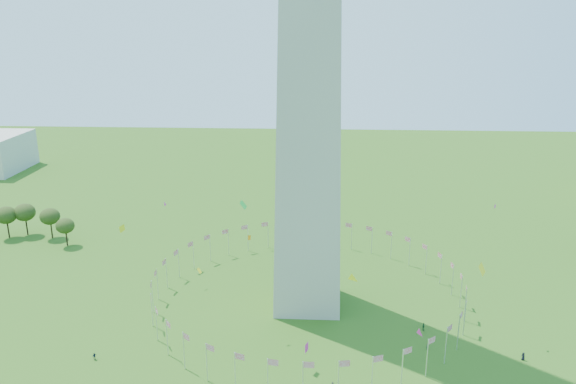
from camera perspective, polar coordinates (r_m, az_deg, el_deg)
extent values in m
cylinder|color=silver|center=(154.65, 17.17, -9.67)|extent=(0.24, 0.24, 9.00)
cylinder|color=silver|center=(160.56, 16.38, -8.57)|extent=(0.24, 0.24, 9.00)
cylinder|color=silver|center=(166.10, 15.26, -7.59)|extent=(0.24, 0.24, 9.00)
cylinder|color=silver|center=(171.15, 13.87, -6.72)|extent=(0.24, 0.24, 9.00)
cylinder|color=silver|center=(175.61, 12.25, -5.98)|extent=(0.24, 0.24, 9.00)
cylinder|color=silver|center=(179.39, 10.45, -5.37)|extent=(0.24, 0.24, 9.00)
cylinder|color=silver|center=(182.42, 8.52, -4.88)|extent=(0.24, 0.24, 9.00)
cylinder|color=silver|center=(184.65, 6.48, -4.52)|extent=(0.24, 0.24, 9.00)
cylinder|color=silver|center=(186.03, 4.37, -4.29)|extent=(0.24, 0.24, 9.00)
cylinder|color=silver|center=(186.55, 2.23, -4.19)|extent=(0.24, 0.24, 9.00)
cylinder|color=silver|center=(186.19, 0.08, -4.22)|extent=(0.24, 0.24, 9.00)
cylinder|color=silver|center=(184.97, -2.04, -4.38)|extent=(0.24, 0.24, 9.00)
cylinder|color=silver|center=(182.90, -4.10, -4.67)|extent=(0.24, 0.24, 9.00)
cylinder|color=silver|center=(180.02, -6.06, -5.09)|extent=(0.24, 0.24, 9.00)
cylinder|color=silver|center=(176.38, -7.90, -5.64)|extent=(0.24, 0.24, 9.00)
cylinder|color=silver|center=(172.04, -9.57, -6.32)|extent=(0.24, 0.24, 9.00)
cylinder|color=silver|center=(167.09, -11.03, -7.13)|extent=(0.24, 0.24, 9.00)
cylinder|color=silver|center=(161.63, -12.23, -8.07)|extent=(0.24, 0.24, 9.00)
cylinder|color=silver|center=(155.78, -13.10, -9.13)|extent=(0.24, 0.24, 9.00)
cylinder|color=silver|center=(149.68, -13.61, -10.30)|extent=(0.24, 0.24, 9.00)
cylinder|color=silver|center=(143.50, -13.66, -11.56)|extent=(0.24, 0.24, 9.00)
cylinder|color=silver|center=(137.43, -13.21, -12.89)|extent=(0.24, 0.24, 9.00)
cylinder|color=silver|center=(131.69, -12.18, -14.24)|extent=(0.24, 0.24, 9.00)
cylinder|color=silver|center=(126.49, -10.53, -15.55)|extent=(0.24, 0.24, 9.00)
cylinder|color=silver|center=(122.08, -8.25, -16.75)|extent=(0.24, 0.24, 9.00)
cylinder|color=silver|center=(118.69, -5.39, -17.73)|extent=(0.24, 0.24, 9.00)
cylinder|color=silver|center=(116.51, -2.07, -18.40)|extent=(0.24, 0.24, 9.00)
cylinder|color=silver|center=(115.68, 1.52, -18.69)|extent=(0.24, 0.24, 9.00)
cylinder|color=silver|center=(116.25, 5.14, -18.56)|extent=(0.24, 0.24, 9.00)
cylinder|color=silver|center=(118.18, 8.54, -18.03)|extent=(0.24, 0.24, 9.00)
cylinder|color=silver|center=(121.36, 11.52, -17.16)|extent=(0.24, 0.24, 9.00)
cylinder|color=silver|center=(125.60, 13.94, -16.05)|extent=(0.24, 0.24, 9.00)
cylinder|color=silver|center=(130.66, 15.74, -14.79)|extent=(0.24, 0.24, 9.00)
cylinder|color=silver|center=(136.33, 16.92, -13.47)|extent=(0.24, 0.24, 9.00)
cylinder|color=silver|center=(142.35, 17.51, -12.15)|extent=(0.24, 0.24, 9.00)
cylinder|color=silver|center=(148.52, 17.57, -10.87)|extent=(0.24, 0.24, 9.00)
imported|color=#1B2440|center=(136.30, -19.08, -15.49)|extent=(1.11, 1.16, 1.69)
imported|color=#1D2444|center=(136.53, 14.01, -14.98)|extent=(0.61, 0.42, 1.59)
imported|color=#1B4324|center=(143.51, 13.60, -13.15)|extent=(1.17, 1.37, 2.00)
imported|color=black|center=(139.29, 22.78, -15.14)|extent=(1.03, 1.09, 1.84)
plane|color=yellow|center=(111.97, 6.57, -8.69)|extent=(1.90, 1.85, 2.49)
plane|color=yellow|center=(97.27, 19.11, -7.43)|extent=(1.49, 2.22, 2.24)
plane|color=yellow|center=(109.76, -16.50, -3.58)|extent=(0.62, 1.86, 1.79)
plane|color=#CC2699|center=(151.01, -12.39, -1.21)|extent=(0.37, 1.58, 1.53)
plane|color=orange|center=(130.55, -3.95, -4.65)|extent=(1.29, 0.24, 1.29)
plane|color=green|center=(114.10, -4.57, -1.31)|extent=(1.68, 1.69, 1.89)
plane|color=#CC2699|center=(136.08, 20.29, -1.38)|extent=(0.53, 0.96, 1.10)
plane|color=#CC2699|center=(117.96, 13.21, -13.74)|extent=(1.18, 1.54, 1.80)
plane|color=#CC2699|center=(123.63, 1.90, -15.52)|extent=(1.88, 1.20, 2.23)
plane|color=yellow|center=(159.98, -8.99, -7.91)|extent=(1.47, 1.78, 1.47)
ellipsoid|color=#39501A|center=(215.66, -26.63, -2.80)|extent=(7.03, 7.03, 10.98)
ellipsoid|color=#39501A|center=(215.44, -25.09, -2.58)|extent=(7.16, 7.16, 11.19)
ellipsoid|color=#39501A|center=(209.25, -22.96, -2.97)|extent=(6.71, 6.71, 10.48)
ellipsoid|color=#39501A|center=(200.38, -21.63, -3.84)|extent=(6.03, 6.03, 9.43)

